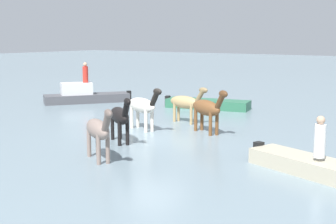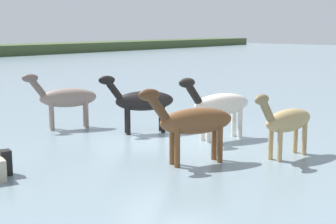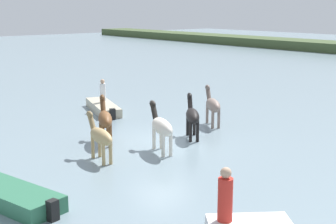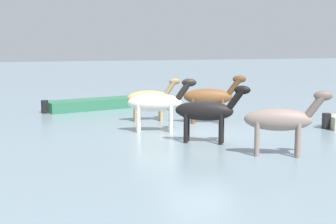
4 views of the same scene
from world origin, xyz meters
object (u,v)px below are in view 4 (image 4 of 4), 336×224
(horse_dark_mare, at_px, (157,103))
(horse_mid_herd, at_px, (207,111))
(horse_gray_outer, at_px, (281,120))
(boat_launch_far, at_px, (92,106))
(horse_lead, at_px, (210,97))
(horse_rear_stallion, at_px, (150,98))

(horse_dark_mare, bearing_deg, horse_mid_herd, -51.79)
(horse_mid_herd, relative_size, horse_gray_outer, 0.96)
(horse_dark_mare, height_order, boat_launch_far, horse_dark_mare)
(horse_dark_mare, relative_size, horse_mid_herd, 1.13)
(horse_lead, bearing_deg, boat_launch_far, 147.55)
(horse_mid_herd, distance_m, horse_gray_outer, 2.59)
(boat_launch_far, bearing_deg, horse_dark_mare, -95.92)
(horse_rear_stallion, distance_m, boat_launch_far, 4.61)
(horse_dark_mare, xyz_separation_m, horse_rear_stallion, (-0.58, -2.45, -0.09))
(horse_mid_herd, relative_size, horse_lead, 0.92)
(horse_mid_herd, bearing_deg, boat_launch_far, 135.15)
(horse_gray_outer, bearing_deg, horse_rear_stallion, 130.69)
(horse_gray_outer, relative_size, horse_rear_stallion, 1.00)
(horse_dark_mare, relative_size, horse_gray_outer, 1.09)
(boat_launch_far, bearing_deg, horse_rear_stallion, -84.82)
(horse_dark_mare, xyz_separation_m, horse_lead, (-2.55, -1.00, -0.00))
(horse_gray_outer, relative_size, boat_launch_far, 0.46)
(horse_dark_mare, relative_size, boat_launch_far, 0.50)
(horse_mid_herd, bearing_deg, horse_gray_outer, -29.33)
(horse_gray_outer, bearing_deg, horse_mid_herd, 145.78)
(horse_dark_mare, bearing_deg, horse_rear_stallion, 96.48)
(horse_lead, distance_m, boat_launch_far, 6.74)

